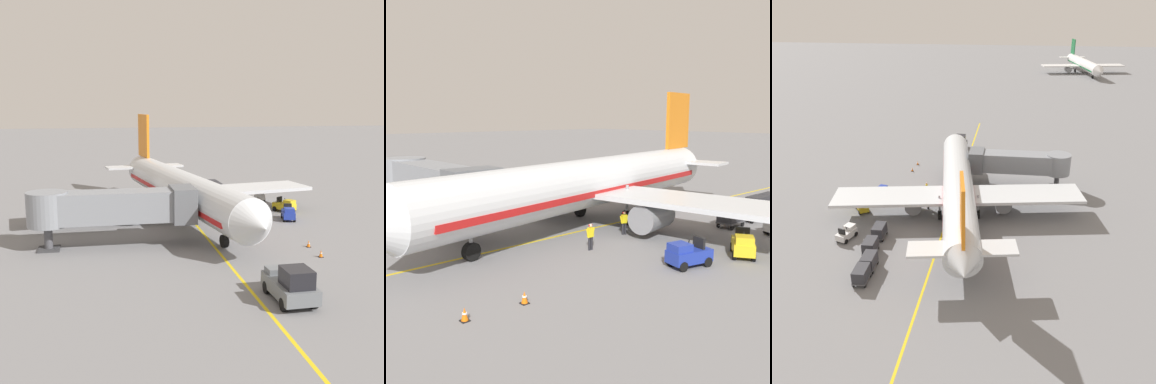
{
  "view_description": "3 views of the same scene",
  "coord_description": "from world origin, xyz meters",
  "views": [
    {
      "loc": [
        9.61,
        50.12,
        12.09
      ],
      "look_at": [
        -0.08,
        -0.52,
        2.9
      ],
      "focal_mm": 46.84,
      "sensor_mm": 36.0,
      "label": 1
    },
    {
      "loc": [
        -23.54,
        22.58,
        8.29
      ],
      "look_at": [
        1.99,
        -0.52,
        2.49
      ],
      "focal_mm": 41.87,
      "sensor_mm": 36.0,
      "label": 2
    },
    {
      "loc": [
        7.71,
        -47.54,
        24.58
      ],
      "look_at": [
        1.88,
        -1.56,
        3.09
      ],
      "focal_mm": 39.57,
      "sensor_mm": 36.0,
      "label": 3
    }
  ],
  "objects": [
    {
      "name": "baggage_cart_second_in_train",
      "position": [
        -6.76,
        -11.37,
        0.95
      ],
      "size": [
        1.36,
        2.92,
        1.58
      ],
      "color": "#4C4C51",
      "rests_on": "ground"
    },
    {
      "name": "ground_crew_wing_walker",
      "position": [
        -3.91,
        3.76,
        0.95
      ],
      "size": [
        0.24,
        0.72,
        1.69
      ],
      "color": "#232328",
      "rests_on": "ground"
    },
    {
      "name": "ground_plane",
      "position": [
        0.0,
        0.0,
        0.0
      ],
      "size": [
        400.0,
        400.0,
        0.0
      ],
      "primitive_type": "plane",
      "color": "slate"
    },
    {
      "name": "safety_cone_nose_right",
      "position": [
        -7.86,
        11.63,
        0.29
      ],
      "size": [
        0.36,
        0.36,
        0.59
      ],
      "color": "black",
      "rests_on": "ground"
    },
    {
      "name": "parked_airliner",
      "position": [
        1.09,
        -0.95,
        3.19
      ],
      "size": [
        30.45,
        37.25,
        10.63
      ],
      "color": "silver",
      "rests_on": "ground"
    },
    {
      "name": "baggage_cart_front",
      "position": [
        -6.78,
        -8.24,
        0.95
      ],
      "size": [
        1.36,
        2.92,
        1.58
      ],
      "color": "#4C4C51",
      "rests_on": "ground"
    },
    {
      "name": "safety_cone_nose_left",
      "position": [
        -7.65,
        14.47,
        0.29
      ],
      "size": [
        0.36,
        0.36,
        0.59
      ],
      "color": "black",
      "rests_on": "ground"
    },
    {
      "name": "baggage_cart_third_in_train",
      "position": [
        -5.97,
        -14.07,
        0.95
      ],
      "size": [
        1.36,
        2.92,
        1.58
      ],
      "color": "#4C4C51",
      "rests_on": "ground"
    },
    {
      "name": "baggage_cart_tail_end",
      "position": [
        -5.98,
        -16.27,
        0.95
      ],
      "size": [
        1.36,
        2.92,
        1.58
      ],
      "color": "#4C4C51",
      "rests_on": "ground"
    },
    {
      "name": "baggage_tug_lead",
      "position": [
        -9.86,
        1.92,
        0.71
      ],
      "size": [
        1.82,
        2.72,
        1.62
      ],
      "color": "#1E339E",
      "rests_on": "ground"
    },
    {
      "name": "ground_crew_loader",
      "position": [
        -2.82,
        -0.6,
        0.95
      ],
      "size": [
        0.34,
        0.72,
        1.69
      ],
      "color": "#232328",
      "rests_on": "ground"
    },
    {
      "name": "gate_lead_in_line",
      "position": [
        0.0,
        0.0,
        0.0
      ],
      "size": [
        0.24,
        80.0,
        0.01
      ],
      "primitive_type": "cube",
      "color": "gold",
      "rests_on": "ground"
    },
    {
      "name": "jet_bridge",
      "position": [
        8.37,
        8.33,
        3.45
      ],
      "size": [
        14.03,
        3.5,
        4.98
      ],
      "color": "gray",
      "rests_on": "ground"
    },
    {
      "name": "baggage_tug_trailing",
      "position": [
        -11.02,
        -2.08,
        0.71
      ],
      "size": [
        2.36,
        2.75,
        1.62
      ],
      "color": "gold",
      "rests_on": "ground"
    }
  ]
}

